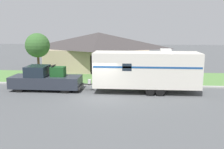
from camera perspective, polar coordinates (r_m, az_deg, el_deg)
The scene contains 8 objects.
ground_plane at distance 18.80m, azimuth -2.76°, elevation -5.17°, with size 120.00×120.00×0.00m, color #515456.
curb_strip at distance 22.39m, azimuth -1.52°, elevation -2.39°, with size 80.00×0.30×0.14m.
lawn_strip at distance 25.95m, azimuth -0.65°, elevation -0.70°, with size 80.00×7.00×0.03m.
house_across_street at distance 30.69m, azimuth -3.06°, elevation 5.48°, with size 12.94×7.03×4.56m.
pickup_truck at distance 21.41m, azimuth -15.01°, elevation -1.10°, with size 5.88×2.07×2.10m.
travel_trailer at distance 20.02m, azimuth 7.79°, elevation 1.17°, with size 9.23×2.51×3.50m.
mailbox at distance 23.47m, azimuth 18.55°, elevation 0.13°, with size 0.48×0.20×1.38m.
tree_in_yard at distance 26.28m, azimuth -16.66°, elevation 6.37°, with size 2.44×2.44×4.60m.
Camera 1 is at (2.38, -17.93, 5.12)m, focal length 40.00 mm.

